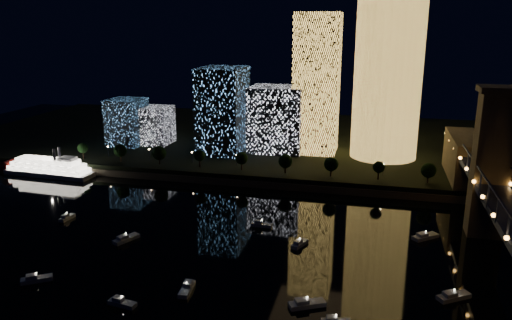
# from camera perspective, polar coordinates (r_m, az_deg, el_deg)

# --- Properties ---
(ground) EXTENTS (520.00, 520.00, 0.00)m
(ground) POSITION_cam_1_polar(r_m,az_deg,el_deg) (141.40, 0.76, -13.87)
(ground) COLOR black
(ground) RESTS_ON ground
(far_bank) EXTENTS (420.00, 160.00, 5.00)m
(far_bank) POSITION_cam_1_polar(r_m,az_deg,el_deg) (289.37, 7.90, 1.94)
(far_bank) COLOR black
(far_bank) RESTS_ON ground
(seawall) EXTENTS (420.00, 6.00, 3.00)m
(seawall) POSITION_cam_1_polar(r_m,az_deg,el_deg) (215.02, 5.68, -3.01)
(seawall) COLOR #6B5E4C
(seawall) RESTS_ON ground
(tower_cylindrical) EXTENTS (34.00, 34.00, 87.81)m
(tower_cylindrical) POSITION_cam_1_polar(r_m,az_deg,el_deg) (249.08, 14.90, 10.26)
(tower_cylindrical) COLOR #FFC151
(tower_cylindrical) RESTS_ON far_bank
(tower_rectangular) EXTENTS (21.77, 21.77, 69.27)m
(tower_rectangular) POSITION_cam_1_polar(r_m,az_deg,el_deg) (254.18, 6.96, 8.62)
(tower_rectangular) COLOR #FFC151
(tower_rectangular) RESTS_ON far_bank
(midrise_blocks) EXTENTS (104.05, 33.67, 42.94)m
(midrise_blocks) POSITION_cam_1_polar(r_m,az_deg,el_deg) (260.33, -4.39, 4.98)
(midrise_blocks) COLOR white
(midrise_blocks) RESTS_ON far_bank
(riverboat) EXTENTS (47.16, 12.23, 14.07)m
(riverboat) POSITION_cam_1_polar(r_m,az_deg,el_deg) (254.01, -22.97, -0.80)
(riverboat) COLOR silver
(riverboat) RESTS_ON ground
(motorboats) EXTENTS (135.67, 66.83, 2.78)m
(motorboats) POSITION_cam_1_polar(r_m,az_deg,el_deg) (148.95, -0.97, -11.90)
(motorboats) COLOR silver
(motorboats) RESTS_ON ground
(esplanade_trees) EXTENTS (165.67, 6.78, 8.89)m
(esplanade_trees) POSITION_cam_1_polar(r_m,az_deg,el_deg) (223.63, -1.43, 0.18)
(esplanade_trees) COLOR black
(esplanade_trees) RESTS_ON far_bank
(street_lamps) EXTENTS (132.70, 0.70, 5.65)m
(street_lamps) POSITION_cam_1_polar(r_m,az_deg,el_deg) (230.86, -2.22, 0.29)
(street_lamps) COLOR black
(street_lamps) RESTS_ON far_bank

